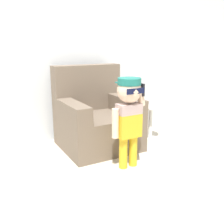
# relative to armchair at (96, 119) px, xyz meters

# --- Properties ---
(ground_plane) EXTENTS (10.00, 10.00, 0.00)m
(ground_plane) POSITION_rel_armchair_xyz_m (0.07, -0.13, -0.37)
(ground_plane) COLOR beige
(wall_back) EXTENTS (10.00, 0.05, 2.60)m
(wall_back) POSITION_rel_armchair_xyz_m (0.07, 0.52, 0.93)
(wall_back) COLOR silver
(wall_back) RESTS_ON ground_plane
(armchair) EXTENTS (0.92, 0.88, 1.04)m
(armchair) POSITION_rel_armchair_xyz_m (0.00, 0.00, 0.00)
(armchair) COLOR #6B5B4C
(armchair) RESTS_ON ground_plane
(person_child) EXTENTS (0.40, 0.30, 0.97)m
(person_child) POSITION_rel_armchair_xyz_m (0.03, -0.73, 0.28)
(person_child) COLOR gold
(person_child) RESTS_ON ground_plane
(side_table) EXTENTS (0.32, 0.32, 0.48)m
(side_table) POSITION_rel_armchair_xyz_m (0.77, -0.15, -0.08)
(side_table) COLOR white
(side_table) RESTS_ON ground_plane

